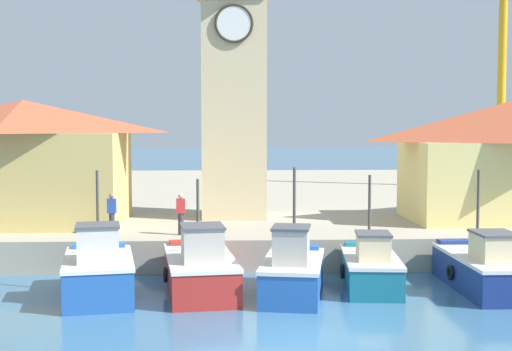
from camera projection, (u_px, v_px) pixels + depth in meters
name	position (u px, v px, depth m)	size (l,w,h in m)	color
ground_plane	(306.00, 342.00, 18.12)	(300.00, 300.00, 0.00)	#386689
quay_wharf	(256.00, 200.00, 46.31)	(120.00, 40.00, 1.24)	#A89E89
fishing_boat_far_left	(99.00, 272.00, 22.64)	(2.82, 4.60, 4.04)	#2356A8
fishing_boat_left_outer	(200.00, 269.00, 23.38)	(2.76, 5.35, 3.69)	#AD2823
fishing_boat_left_inner	(293.00, 272.00, 22.86)	(2.59, 4.61, 4.12)	#2356A8
fishing_boat_mid_left	(371.00, 267.00, 24.06)	(2.21, 4.54, 3.79)	#196B7F
fishing_boat_center	(484.00, 268.00, 23.73)	(2.12, 5.23, 3.98)	navy
clock_tower	(234.00, 69.00, 32.48)	(3.38, 3.38, 14.44)	beige
warehouse_left	(24.00, 161.00, 30.62)	(8.86, 6.10, 5.32)	tan
warehouse_right	(512.00, 159.00, 31.67)	(9.46, 5.46, 5.33)	#E5D17A
port_crane_near	(501.00, 74.00, 47.80)	(2.00, 8.17, 19.49)	#976E11
dock_worker_near_tower	(181.00, 213.00, 27.54)	(0.34, 0.22, 1.62)	#33333D
dock_worker_along_quay	(112.00, 213.00, 27.53)	(0.34, 0.22, 1.62)	#33333D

